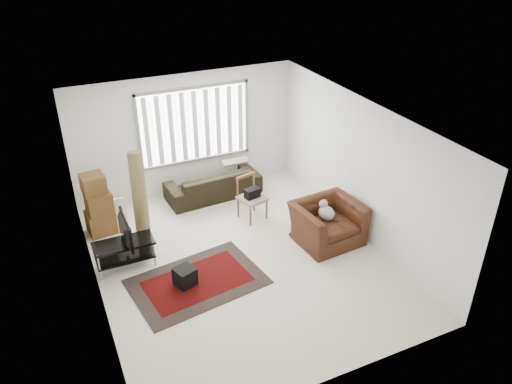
# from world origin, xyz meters

# --- Properties ---
(room) EXTENTS (6.00, 6.02, 2.71)m
(room) POSITION_xyz_m (0.03, 0.51, 1.76)
(room) COLOR beige
(room) RESTS_ON ground
(persian_rug) EXTENTS (2.39, 1.77, 0.02)m
(persian_rug) POSITION_xyz_m (-0.93, -0.28, 0.01)
(persian_rug) COLOR black
(persian_rug) RESTS_ON ground
(tv_stand) EXTENTS (1.06, 0.48, 0.53)m
(tv_stand) POSITION_xyz_m (-1.95, 0.66, 0.38)
(tv_stand) COLOR black
(tv_stand) RESTS_ON ground
(tv) EXTENTS (0.11, 0.86, 0.49)m
(tv) POSITION_xyz_m (-1.95, 0.66, 0.78)
(tv) COLOR black
(tv) RESTS_ON tv_stand
(subwoofer) EXTENTS (0.40, 0.40, 0.32)m
(subwoofer) POSITION_xyz_m (-1.14, -0.26, 0.18)
(subwoofer) COLOR black
(subwoofer) RESTS_ON persian_rug
(moving_boxes) EXTENTS (0.57, 0.53, 1.27)m
(moving_boxes) POSITION_xyz_m (-2.15, 2.00, 0.59)
(moving_boxes) COLOR brown
(moving_boxes) RESTS_ON ground
(white_flatpack) EXTENTS (0.54, 0.22, 0.69)m
(white_flatpack) POSITION_xyz_m (-1.91, 1.92, 0.34)
(white_flatpack) COLOR silver
(white_flatpack) RESTS_ON ground
(rolled_rug) EXTENTS (0.42, 0.65, 1.85)m
(rolled_rug) POSITION_xyz_m (-1.46, 1.31, 0.93)
(rolled_rug) COLOR brown
(rolled_rug) RESTS_ON ground
(sofa) EXTENTS (2.14, 1.03, 0.80)m
(sofa) POSITION_xyz_m (0.39, 2.45, 0.40)
(sofa) COLOR black
(sofa) RESTS_ON ground
(side_chair) EXTENTS (0.60, 0.60, 0.93)m
(side_chair) POSITION_xyz_m (0.79, 1.25, 0.51)
(side_chair) COLOR #827055
(side_chair) RESTS_ON ground
(armchair) EXTENTS (1.31, 1.17, 0.91)m
(armchair) POSITION_xyz_m (1.77, -0.12, 0.46)
(armchair) COLOR #3B190C
(armchair) RESTS_ON ground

